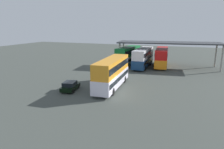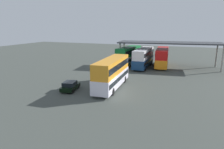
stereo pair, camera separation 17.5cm
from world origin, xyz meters
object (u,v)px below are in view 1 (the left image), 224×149
at_px(parked_hatchback, 70,86).
at_px(double_decker_main, 112,72).
at_px(double_decker_mid_row, 143,57).
at_px(double_decker_far_right, 162,57).
at_px(double_decker_near_canopy, 128,55).

bearing_deg(parked_hatchback, double_decker_main, -65.10).
bearing_deg(double_decker_mid_row, double_decker_far_right, -60.03).
bearing_deg(double_decker_mid_row, double_decker_near_canopy, 67.04).
bearing_deg(double_decker_far_right, double_decker_mid_row, 114.92).
height_order(parked_hatchback, double_decker_near_canopy, double_decker_near_canopy).
bearing_deg(double_decker_main, double_decker_far_right, -17.87).
distance_m(double_decker_near_canopy, double_decker_mid_row, 4.24).
height_order(double_decker_near_canopy, double_decker_far_right, double_decker_near_canopy).
relative_size(double_decker_main, double_decker_near_canopy, 1.07).
height_order(double_decker_near_canopy, double_decker_mid_row, double_decker_near_canopy).
xyz_separation_m(double_decker_main, double_decker_near_canopy, (-3.07, 18.42, -0.08)).
bearing_deg(double_decker_near_canopy, parked_hatchback, 179.94).
height_order(double_decker_main, double_decker_mid_row, double_decker_main).
distance_m(parked_hatchback, double_decker_far_right, 24.66).
relative_size(double_decker_near_canopy, double_decker_far_right, 0.99).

